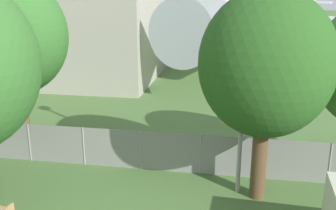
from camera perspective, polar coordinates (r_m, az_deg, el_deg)
The scene contains 5 objects.
perimeter_fence at distance 16.44m, azimuth 4.72°, elevation -7.16°, with size 56.07×0.07×1.75m.
airplane at distance 46.48m, azimuth 14.20°, elevation 12.91°, with size 35.59×44.45×13.86m.
tree_left_of_cabin at distance 19.40m, azimuth -21.53°, elevation 9.20°, with size 4.91×4.91×8.06m.
tree_far_right at distance 13.72m, azimuth 14.06°, elevation 5.71°, with size 4.62×4.62×7.60m.
light_mast at distance 13.87m, azimuth 11.21°, elevation 8.14°, with size 0.44×0.44×9.26m.
Camera 1 is at (1.21, -5.10, 7.66)m, focal length 42.00 mm.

